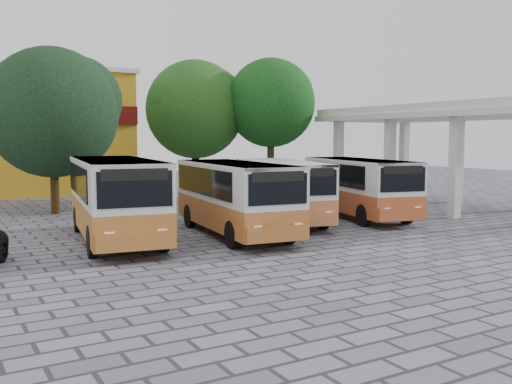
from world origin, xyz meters
TOP-DOWN VIEW (x-y plane):
  - ground at (0.00, 0.00)m, footprint 90.00×90.00m
  - terminal_shelter at (10.50, 4.00)m, footprint 6.80×15.80m
  - bus_far_left at (-7.57, 3.74)m, footprint 3.64×8.52m
  - bus_centre_left at (-3.25, 2.74)m, footprint 3.24×7.95m
  - bus_centre_right at (0.11, 4.71)m, footprint 4.10×7.94m
  - bus_far_right at (3.98, 4.08)m, footprint 3.88×7.96m
  - tree_left at (-7.90, 12.73)m, footprint 6.64×6.33m
  - tree_middle at (0.98, 15.71)m, footprint 6.27×5.97m
  - tree_right at (4.80, 13.16)m, footprint 5.61×5.35m

SIDE VIEW (x-z plane):
  - ground at x=0.00m, z-range 0.00..0.00m
  - bus_centre_right at x=0.11m, z-range 0.21..2.92m
  - bus_far_right at x=3.98m, z-range 0.22..2.95m
  - bus_centre_left at x=-3.25m, z-range 0.22..3.00m
  - bus_far_left at x=-7.57m, z-range 0.23..3.20m
  - terminal_shelter at x=10.50m, z-range 2.21..7.61m
  - tree_left at x=-7.90m, z-range 1.10..9.22m
  - tree_middle at x=0.98m, z-range 1.42..9.85m
  - tree_right at x=4.80m, z-range 1.74..10.24m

